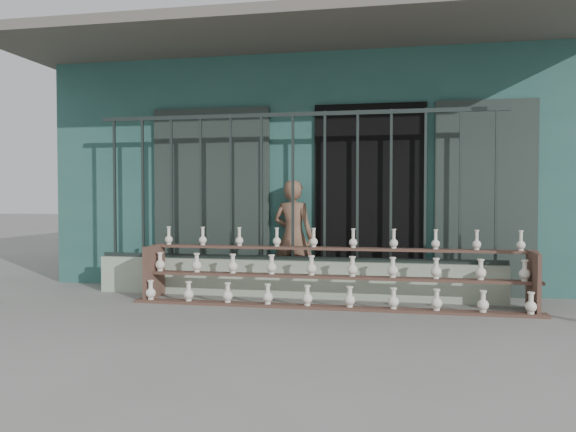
# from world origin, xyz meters

# --- Properties ---
(ground) EXTENTS (60.00, 60.00, 0.00)m
(ground) POSITION_xyz_m (0.00, 0.00, 0.00)
(ground) COLOR slate
(workshop_building) EXTENTS (7.40, 6.60, 3.21)m
(workshop_building) POSITION_xyz_m (0.00, 4.23, 1.62)
(workshop_building) COLOR #27534D
(workshop_building) RESTS_ON ground
(parapet_wall) EXTENTS (5.00, 0.20, 0.45)m
(parapet_wall) POSITION_xyz_m (0.00, 1.30, 0.23)
(parapet_wall) COLOR #A1B299
(parapet_wall) RESTS_ON ground
(security_fence) EXTENTS (5.00, 0.04, 1.80)m
(security_fence) POSITION_xyz_m (-0.00, 1.30, 1.35)
(security_fence) COLOR #283330
(security_fence) RESTS_ON parapet_wall
(shelf_rack) EXTENTS (4.50, 0.68, 0.85)m
(shelf_rack) POSITION_xyz_m (0.52, 0.89, 0.36)
(shelf_rack) COLOR brown
(shelf_rack) RESTS_ON ground
(elderly_woman) EXTENTS (0.58, 0.44, 1.44)m
(elderly_woman) POSITION_xyz_m (-0.05, 1.61, 0.72)
(elderly_woman) COLOR brown
(elderly_woman) RESTS_ON ground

